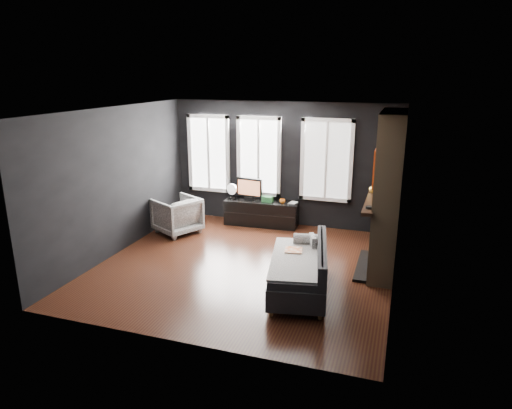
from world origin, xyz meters
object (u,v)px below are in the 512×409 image
(mantel_vase, at_px, (374,188))
(media_console, at_px, (262,213))
(book, at_px, (290,198))
(monitor, at_px, (249,188))
(armchair, at_px, (177,213))
(mug, at_px, (282,201))
(sofa, at_px, (298,267))

(mantel_vase, bearing_deg, media_console, 154.17)
(book, height_order, mantel_vase, mantel_vase)
(media_console, relative_size, monitor, 2.63)
(armchair, bearing_deg, mantel_vase, 116.18)
(book, bearing_deg, mug, -144.22)
(monitor, bearing_deg, mantel_vase, -16.96)
(sofa, xyz_separation_m, media_console, (-1.51, 2.88, -0.12))
(mug, bearing_deg, book, 35.78)
(sofa, height_order, mug, sofa)
(armchair, distance_m, mantel_vase, 4.10)
(sofa, relative_size, mug, 15.17)
(armchair, relative_size, mug, 6.96)
(sofa, bearing_deg, armchair, 138.26)
(sofa, bearing_deg, mantel_vase, 49.85)
(mug, xyz_separation_m, mantel_vase, (1.97, -1.13, 0.71))
(armchair, bearing_deg, sofa, 87.23)
(mug, bearing_deg, mantel_vase, -29.88)
(monitor, relative_size, mantel_vase, 3.21)
(sofa, bearing_deg, mug, 99.08)
(sofa, xyz_separation_m, book, (-0.88, 2.92, 0.26))
(armchair, relative_size, book, 4.04)
(book, bearing_deg, monitor, -178.05)
(media_console, xyz_separation_m, mug, (0.49, -0.06, 0.34))
(media_console, distance_m, mantel_vase, 2.92)
(armchair, distance_m, monitor, 1.69)
(mug, relative_size, mantel_vase, 0.63)
(armchair, bearing_deg, book, 144.95)
(sofa, relative_size, book, 8.80)
(armchair, distance_m, mug, 2.27)
(media_console, distance_m, monitor, 0.62)
(armchair, xyz_separation_m, mantel_vase, (4.00, -0.14, 0.90))
(media_console, height_order, mug, mug)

